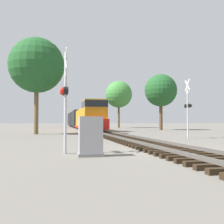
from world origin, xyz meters
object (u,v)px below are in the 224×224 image
Objects in this scene: relay_cabinet at (90,137)px; tree_mid_background at (161,91)px; tree_deep_background at (119,94)px; crossing_signal_far at (188,106)px; tree_far_right at (37,66)px; crossing_signal_near at (65,94)px; freight_train at (79,119)px.

tree_mid_background is (15.32, 29.76, 5.65)m from relay_cabinet.
tree_deep_background is at bearing 99.50° from tree_mid_background.
tree_far_right reaches higher than crossing_signal_far.
tree_deep_background is (-2.88, 17.23, 1.07)m from tree_mid_background.
crossing_signal_far is at bearing -107.00° from tree_mid_background.
crossing_signal_near is at bearing -106.24° from tree_deep_background.
freight_train is 48.01m from relay_cabinet.
tree_far_right is at bearing -119.38° from tree_deep_background.
freight_train is at bearing 173.27° from crossing_signal_near.
freight_train is 30.32m from tree_far_right.
freight_train is 10.39m from tree_deep_background.
crossing_signal_near is 2.23m from relay_cabinet.
tree_deep_background is (8.75, -0.86, 5.53)m from freight_train.
freight_train is 11.24× the size of crossing_signal_far.
tree_mid_background reaches higher than crossing_signal_far.
relay_cabinet is at bearing -79.82° from tree_far_right.
crossing_signal_near is at bearing -119.52° from tree_mid_background.
tree_far_right is 32.27m from tree_deep_background.
tree_far_right reaches higher than crossing_signal_near.
crossing_signal_far is 12.93m from relay_cabinet.
freight_train is at bearing 174.37° from tree_deep_background.
relay_cabinet is 49.07m from tree_deep_background.
tree_mid_background is at bearing -57.26° from freight_train.
relay_cabinet is 0.15× the size of tree_far_right.
crossing_signal_near is at bearing 133.30° from relay_cabinet.
tree_far_right is (-2.43, 17.86, 4.87)m from crossing_signal_near.
tree_deep_background is at bearing 75.17° from relay_cabinet.
tree_far_right is at bearing -103.72° from freight_train.
crossing_signal_near is 18.67m from tree_far_right.
tree_far_right is 21.67m from tree_mid_background.
tree_deep_background is (3.43, 37.89, 4.91)m from crossing_signal_far.
tree_deep_background is (15.83, 28.12, 0.11)m from tree_far_right.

